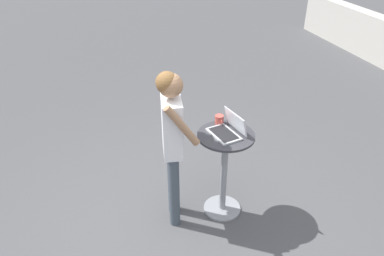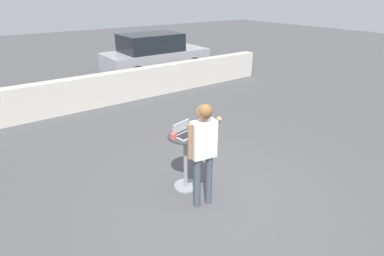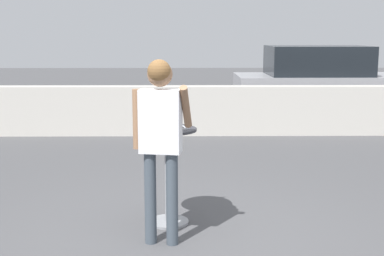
{
  "view_description": "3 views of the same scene",
  "coord_description": "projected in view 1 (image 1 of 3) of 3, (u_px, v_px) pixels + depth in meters",
  "views": [
    {
      "loc": [
        2.76,
        -0.69,
        2.97
      ],
      "look_at": [
        -0.09,
        0.16,
        1.19
      ],
      "focal_mm": 35.0,
      "sensor_mm": 36.0,
      "label": 1
    },
    {
      "loc": [
        -2.63,
        -3.07,
        3.12
      ],
      "look_at": [
        -0.1,
        0.47,
        1.14
      ],
      "focal_mm": 28.0,
      "sensor_mm": 36.0,
      "label": 2
    },
    {
      "loc": [
        0.0,
        -4.74,
        1.95
      ],
      "look_at": [
        0.06,
        0.29,
        1.04
      ],
      "focal_mm": 50.0,
      "sensor_mm": 36.0,
      "label": 3
    }
  ],
  "objects": [
    {
      "name": "laptop",
      "position": [
        228.0,
        130.0,
        3.72
      ],
      "size": [
        0.4,
        0.34,
        0.22
      ],
      "color": "#B7BABF",
      "rests_on": "cafe_table"
    },
    {
      "name": "standing_person",
      "position": [
        172.0,
        132.0,
        3.59
      ],
      "size": [
        0.55,
        0.34,
        1.72
      ],
      "color": "#424C56",
      "rests_on": "ground_plane"
    },
    {
      "name": "ground_plane",
      "position": [
        180.0,
        231.0,
        3.97
      ],
      "size": [
        50.0,
        50.0,
        0.0
      ],
      "primitive_type": "plane",
      "color": "#4C4C4F"
    },
    {
      "name": "cafe_table",
      "position": [
        224.0,
        165.0,
        3.93
      ],
      "size": [
        0.58,
        0.58,
        1.0
      ],
      "color": "gray",
      "rests_on": "ground_plane"
    },
    {
      "name": "coffee_mug",
      "position": [
        219.0,
        120.0,
        3.9
      ],
      "size": [
        0.13,
        0.09,
        0.1
      ],
      "color": "#C14C42",
      "rests_on": "cafe_table"
    }
  ]
}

